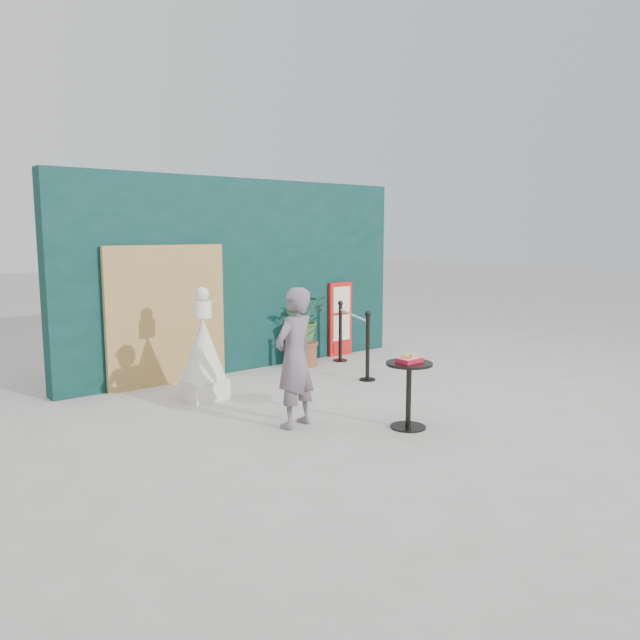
{
  "coord_description": "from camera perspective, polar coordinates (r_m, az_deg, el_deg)",
  "views": [
    {
      "loc": [
        -5.28,
        -5.26,
        2.2
      ],
      "look_at": [
        0.0,
        1.2,
        1.0
      ],
      "focal_mm": 35.0,
      "sensor_mm": 36.0,
      "label": 1
    }
  ],
  "objects": [
    {
      "name": "back_wall",
      "position": [
        9.96,
        -7.14,
        4.08
      ],
      "size": [
        6.0,
        0.3,
        3.0
      ],
      "primitive_type": "cube",
      "color": "black",
      "rests_on": "ground"
    },
    {
      "name": "food_basket",
      "position": [
        6.99,
        8.17,
        -3.56
      ],
      "size": [
        0.26,
        0.19,
        0.11
      ],
      "color": "#B5132C",
      "rests_on": "cafe_table"
    },
    {
      "name": "woman",
      "position": [
        6.97,
        -2.34,
        -3.48
      ],
      "size": [
        0.65,
        0.51,
        1.58
      ],
      "primitive_type": "imported",
      "rotation": [
        0.0,
        0.0,
        3.4
      ],
      "color": "slate",
      "rests_on": "ground"
    },
    {
      "name": "menu_board",
      "position": [
        11.02,
        1.88,
        0.09
      ],
      "size": [
        0.5,
        0.07,
        1.3
      ],
      "color": "red",
      "rests_on": "ground"
    },
    {
      "name": "statue",
      "position": [
        8.3,
        -10.6,
        -3.05
      ],
      "size": [
        0.58,
        0.58,
        1.48
      ],
      "color": "white",
      "rests_on": "ground"
    },
    {
      "name": "cafe_table",
      "position": [
        7.05,
        8.12,
        -5.86
      ],
      "size": [
        0.52,
        0.52,
        0.75
      ],
      "color": "black",
      "rests_on": "ground"
    },
    {
      "name": "bamboo_fence",
      "position": [
        9.15,
        -13.81,
        0.41
      ],
      "size": [
        1.8,
        0.08,
        2.0
      ],
      "primitive_type": "cube",
      "color": "tan",
      "rests_on": "ground"
    },
    {
      "name": "ground",
      "position": [
        7.77,
        5.67,
        -8.3
      ],
      "size": [
        60.0,
        60.0,
        0.0
      ],
      "primitive_type": "plane",
      "color": "#ADAAA5",
      "rests_on": "ground"
    },
    {
      "name": "stanchion_barrier",
      "position": [
        9.88,
        3.04,
        -1.77
      ],
      "size": [
        0.84,
        1.54,
        1.03
      ],
      "color": "black",
      "rests_on": "ground"
    },
    {
      "name": "planter",
      "position": [
        10.14,
        -1.49,
        -0.5
      ],
      "size": [
        0.68,
        0.59,
        1.16
      ],
      "color": "brown",
      "rests_on": "ground"
    }
  ]
}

